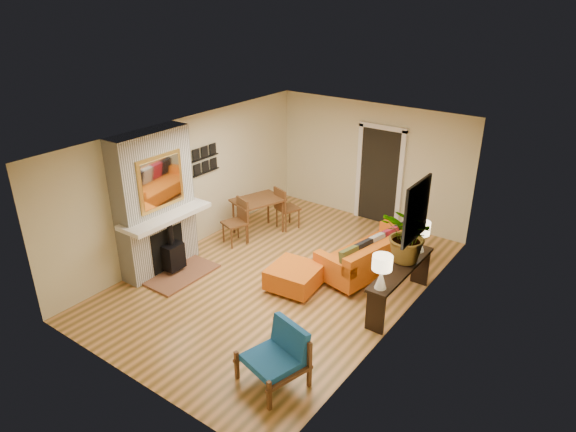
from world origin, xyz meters
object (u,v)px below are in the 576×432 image
object	(u,v)px
houseplant	(410,235)
sofa	(372,255)
ottoman	(294,276)
console_table	(401,275)
lamp_near	(382,268)
blue_chair	(279,352)
dining_table	(260,207)
lamp_far	(421,233)

from	to	relation	value
houseplant	sofa	bearing A→B (deg)	150.74
ottoman	console_table	world-z (taller)	console_table
lamp_near	console_table	bearing A→B (deg)	90.00
sofa	lamp_near	size ratio (longest dim) A/B	3.99
console_table	ottoman	bearing A→B (deg)	-161.29
sofa	console_table	xyz separation A→B (m)	(0.87, -0.71, 0.23)
houseplant	blue_chair	bearing A→B (deg)	-101.25
blue_chair	dining_table	bearing A→B (deg)	132.03
dining_table	lamp_far	xyz separation A→B (m)	(3.50, -0.08, 0.45)
ottoman	dining_table	xyz separation A→B (m)	(-1.81, 1.32, 0.37)
console_table	sofa	bearing A→B (deg)	140.58
console_table	lamp_far	size ratio (longest dim) A/B	3.43
ottoman	console_table	size ratio (longest dim) A/B	0.48
console_table	lamp_near	distance (m)	0.90
ottoman	blue_chair	distance (m)	2.26
houseplant	dining_table	bearing A→B (deg)	171.58
ottoman	lamp_far	world-z (taller)	lamp_far
sofa	lamp_far	size ratio (longest dim) A/B	3.99
blue_chair	sofa	bearing A→B (deg)	95.48
console_table	lamp_far	xyz separation A→B (m)	(0.00, 0.67, 0.49)
sofa	lamp_near	bearing A→B (deg)	-59.42
dining_table	houseplant	world-z (taller)	houseplant
ottoman	sofa	bearing A→B (deg)	57.45
sofa	dining_table	size ratio (longest dim) A/B	1.22
lamp_near	lamp_far	distance (m)	1.42
dining_table	lamp_near	size ratio (longest dim) A/B	3.28
blue_chair	houseplant	bearing A→B (deg)	78.75
sofa	blue_chair	size ratio (longest dim) A/B	2.32
sofa	lamp_far	xyz separation A→B (m)	(0.87, -0.04, 0.71)
sofa	dining_table	xyz separation A→B (m)	(-2.63, 0.04, 0.26)
ottoman	blue_chair	xyz separation A→B (m)	(1.13, -1.94, 0.19)
dining_table	houseplant	distance (m)	3.58
blue_chair	lamp_near	bearing A→B (deg)	72.48
lamp_far	houseplant	size ratio (longest dim) A/B	0.57
sofa	ottoman	size ratio (longest dim) A/B	2.41
sofa	dining_table	world-z (taller)	dining_table
lamp_near	houseplant	world-z (taller)	houseplant
blue_chair	houseplant	world-z (taller)	houseplant
lamp_far	houseplant	xyz separation A→B (m)	(-0.01, -0.44, 0.14)
dining_table	lamp_far	bearing A→B (deg)	-1.26
blue_chair	lamp_far	size ratio (longest dim) A/B	1.72
console_table	blue_chair	bearing A→B (deg)	-102.47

